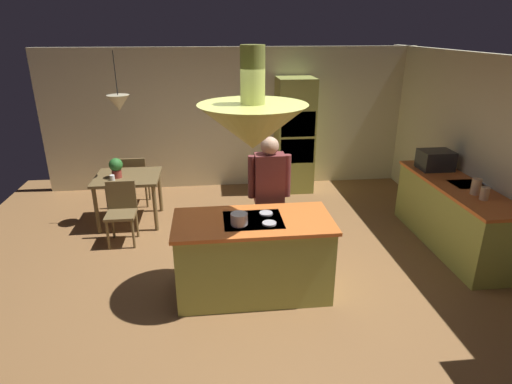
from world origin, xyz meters
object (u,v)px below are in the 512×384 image
cooking_pot_on_cooktop (239,219)px  microwave_on_counter (436,160)px  kitchen_island (253,256)px  dining_table (128,183)px  canister_flour (485,193)px  oven_tower (294,136)px  chair_facing_island (121,208)px  person_at_island (269,193)px  chair_by_back_wall (135,178)px  potted_plant_on_table (116,167)px  canister_sugar (476,187)px  cup_on_table (112,178)px

cooking_pot_on_cooktop → microwave_on_counter: bearing=27.8°
microwave_on_counter → kitchen_island: bearing=-153.0°
dining_table → canister_flour: canister_flour is taller
oven_tower → dining_table: (-2.80, -1.14, -0.38)m
kitchen_island → microwave_on_counter: bearing=27.0°
microwave_on_counter → chair_facing_island: bearing=179.9°
oven_tower → person_at_island: (-0.82, -2.55, -0.08)m
kitchen_island → chair_by_back_wall: kitchen_island is taller
chair_facing_island → oven_tower: bearing=32.5°
person_at_island → potted_plant_on_table: size_ratio=5.52×
person_at_island → microwave_on_counter: size_ratio=3.60×
chair_by_back_wall → canister_sugar: size_ratio=4.28×
microwave_on_counter → potted_plant_on_table: bearing=172.8°
canister_sugar → cooking_pot_on_cooktop: 3.05m
potted_plant_on_table → canister_flour: size_ratio=1.87×
cup_on_table → cooking_pot_on_cooktop: bearing=-49.7°
person_at_island → cooking_pot_on_cooktop: bearing=-118.0°
oven_tower → cooking_pot_on_cooktop: 3.60m
kitchen_island → canister_flour: (2.84, 0.26, 0.53)m
dining_table → chair_facing_island: 0.66m
kitchen_island → chair_facing_island: size_ratio=2.00×
cup_on_table → canister_flour: bearing=-19.1°
oven_tower → cup_on_table: (-2.97, -1.35, -0.22)m
kitchen_island → chair_by_back_wall: (-1.70, 2.74, 0.04)m
kitchen_island → microwave_on_counter: (2.84, 1.45, 0.59)m
potted_plant_on_table → cooking_pot_on_cooktop: bearing=-52.4°
dining_table → chair_by_back_wall: size_ratio=1.11×
dining_table → canister_sugar: size_ratio=4.73×
oven_tower → canister_flour: size_ratio=12.82×
chair_facing_island → chair_by_back_wall: bearing=90.0°
potted_plant_on_table → cooking_pot_on_cooktop: 2.74m
person_at_island → cup_on_table: (-2.15, 1.20, -0.14)m
cup_on_table → microwave_on_counter: 4.74m
kitchen_island → dining_table: (-1.70, 2.10, 0.19)m
oven_tower → dining_table: bearing=-157.8°
canister_flour → kitchen_island: bearing=-174.8°
oven_tower → microwave_on_counter: bearing=-45.9°
cup_on_table → canister_flour: (4.71, -1.63, 0.19)m
cup_on_table → oven_tower: bearing=24.5°
cup_on_table → canister_sugar: bearing=-17.1°
oven_tower → canister_flour: (1.74, -2.98, -0.03)m
chair_facing_island → canister_sugar: 4.68m
person_at_island → potted_plant_on_table: person_at_island is taller
potted_plant_on_table → microwave_on_counter: 4.71m
canister_flour → cooking_pot_on_cooktop: canister_flour is taller
chair_facing_island → cooking_pot_on_cooktop: (1.54, -1.59, 0.49)m
chair_facing_island → cup_on_table: size_ratio=9.67×
person_at_island → dining_table: bearing=144.5°
cup_on_table → canister_flour: size_ratio=0.56×
cup_on_table → microwave_on_counter: (4.71, -0.44, 0.25)m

